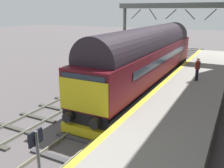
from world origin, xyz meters
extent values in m
plane|color=#575153|center=(0.00, 0.00, 0.00)|extent=(140.00, 140.00, 0.00)
cube|color=gray|center=(-0.72, 0.00, 0.07)|extent=(0.07, 60.00, 0.15)
cube|color=gray|center=(0.72, 0.00, 0.07)|extent=(0.07, 60.00, 0.15)
cube|color=#414044|center=(0.00, -4.17, 0.04)|extent=(2.50, 0.26, 0.09)
cube|color=#414044|center=(0.00, -2.50, 0.04)|extent=(2.50, 0.26, 0.09)
cube|color=#414044|center=(0.00, -0.83, 0.04)|extent=(2.50, 0.26, 0.09)
cube|color=#414044|center=(0.00, 0.83, 0.04)|extent=(2.50, 0.26, 0.09)
cube|color=#414044|center=(0.00, 2.50, 0.04)|extent=(2.50, 0.26, 0.09)
cube|color=#414044|center=(0.00, 4.17, 0.04)|extent=(2.50, 0.26, 0.09)
cube|color=#414044|center=(0.00, 5.83, 0.04)|extent=(2.50, 0.26, 0.09)
cube|color=#414044|center=(0.00, 7.50, 0.04)|extent=(2.50, 0.26, 0.09)
cube|color=#414044|center=(0.00, 9.17, 0.04)|extent=(2.50, 0.26, 0.09)
cube|color=#414044|center=(0.00, 10.83, 0.04)|extent=(2.50, 0.26, 0.09)
cube|color=#414044|center=(0.00, 12.50, 0.04)|extent=(2.50, 0.26, 0.09)
cube|color=#414044|center=(0.00, 14.17, 0.04)|extent=(2.50, 0.26, 0.09)
cube|color=#414044|center=(0.00, 15.83, 0.04)|extent=(2.50, 0.26, 0.09)
cube|color=#414044|center=(0.00, 17.50, 0.04)|extent=(2.50, 0.26, 0.09)
cube|color=#414044|center=(0.00, 19.17, 0.04)|extent=(2.50, 0.26, 0.09)
cube|color=#414044|center=(0.00, 20.83, 0.04)|extent=(2.50, 0.26, 0.09)
cube|color=#414044|center=(0.00, 22.50, 0.04)|extent=(2.50, 0.26, 0.09)
cube|color=#414044|center=(0.00, 24.17, 0.04)|extent=(2.50, 0.26, 0.09)
cube|color=#414044|center=(0.00, 25.83, 0.04)|extent=(2.50, 0.26, 0.09)
cube|color=#414044|center=(0.00, 27.50, 0.04)|extent=(2.50, 0.26, 0.09)
cube|color=#414044|center=(0.00, 29.17, 0.04)|extent=(2.50, 0.26, 0.09)
cube|color=slate|center=(-4.19, 0.00, 0.07)|extent=(0.07, 60.00, 0.15)
cube|color=slate|center=(-2.75, 0.00, 0.07)|extent=(0.07, 60.00, 0.15)
cube|color=#414039|center=(-3.47, -3.08, 0.04)|extent=(2.50, 0.26, 0.09)
cube|color=#414039|center=(-3.47, -1.54, 0.04)|extent=(2.50, 0.26, 0.09)
cube|color=#414039|center=(-3.47, 0.00, 0.04)|extent=(2.50, 0.26, 0.09)
cube|color=#414039|center=(-3.47, 1.54, 0.04)|extent=(2.50, 0.26, 0.09)
cube|color=#414039|center=(-3.47, 3.08, 0.04)|extent=(2.50, 0.26, 0.09)
cube|color=#414039|center=(-3.47, 4.62, 0.04)|extent=(2.50, 0.26, 0.09)
cube|color=#414039|center=(-3.47, 6.15, 0.04)|extent=(2.50, 0.26, 0.09)
cube|color=#414039|center=(-3.47, 7.69, 0.04)|extent=(2.50, 0.26, 0.09)
cube|color=#414039|center=(-3.47, 9.23, 0.04)|extent=(2.50, 0.26, 0.09)
cube|color=#414039|center=(-3.47, 10.77, 0.04)|extent=(2.50, 0.26, 0.09)
cube|color=#414039|center=(-3.47, 12.31, 0.04)|extent=(2.50, 0.26, 0.09)
cube|color=#414039|center=(-3.47, 13.85, 0.04)|extent=(2.50, 0.26, 0.09)
cube|color=#414039|center=(-3.47, 15.38, 0.04)|extent=(2.50, 0.26, 0.09)
cube|color=#414039|center=(-3.47, 16.92, 0.04)|extent=(2.50, 0.26, 0.09)
cube|color=#414039|center=(-3.47, 18.46, 0.04)|extent=(2.50, 0.26, 0.09)
cube|color=#414039|center=(-3.47, 20.00, 0.04)|extent=(2.50, 0.26, 0.09)
cube|color=#414039|center=(-3.47, 21.54, 0.04)|extent=(2.50, 0.26, 0.09)
cube|color=#414039|center=(-3.47, 23.08, 0.04)|extent=(2.50, 0.26, 0.09)
cube|color=#414039|center=(-3.47, 24.62, 0.04)|extent=(2.50, 0.26, 0.09)
cube|color=#414039|center=(-3.47, 26.15, 0.04)|extent=(2.50, 0.26, 0.09)
cube|color=#414039|center=(-3.47, 27.69, 0.04)|extent=(2.50, 0.26, 0.09)
cube|color=#414039|center=(-3.47, 29.23, 0.04)|extent=(2.50, 0.26, 0.09)
cube|color=gray|center=(3.60, 0.00, 0.50)|extent=(4.00, 44.00, 1.00)
cube|color=yellow|center=(1.75, 0.00, 1.00)|extent=(0.30, 44.00, 0.01)
cube|color=black|center=(0.00, 6.73, 0.82)|extent=(2.56, 17.41, 0.60)
cube|color=#550F19|center=(0.00, 6.73, 2.17)|extent=(2.70, 17.41, 2.10)
cylinder|color=#282029|center=(0.00, 6.73, 3.40)|extent=(2.56, 16.02, 2.57)
cube|color=yellow|center=(0.00, -2.02, 2.02)|extent=(2.65, 0.08, 1.58)
cube|color=#232D3D|center=(0.00, -2.00, 2.75)|extent=(2.38, 0.04, 0.64)
cube|color=#232D3D|center=(1.37, 6.73, 2.47)|extent=(0.04, 12.19, 0.44)
cylinder|color=black|center=(-0.75, -2.23, 0.92)|extent=(0.48, 0.35, 0.48)
cylinder|color=black|center=(0.75, -2.23, 0.92)|extent=(0.48, 0.35, 0.48)
cube|color=yellow|center=(0.00, -2.08, 0.29)|extent=(2.43, 0.36, 0.47)
cylinder|color=black|center=(0.00, -0.46, 0.52)|extent=(1.64, 1.04, 1.04)
cylinder|color=black|center=(0.00, 0.64, 0.52)|extent=(1.64, 1.04, 1.04)
cylinder|color=black|center=(0.00, 1.74, 0.52)|extent=(1.64, 1.04, 1.04)
cylinder|color=black|center=(0.00, 11.72, 0.52)|extent=(1.64, 1.04, 1.04)
cylinder|color=black|center=(0.00, 12.82, 0.52)|extent=(1.64, 1.04, 1.04)
cylinder|color=black|center=(0.00, 13.92, 0.52)|extent=(1.64, 1.04, 1.04)
cube|color=black|center=(2.11, -7.09, 2.95)|extent=(0.05, 0.44, 0.36)
cube|color=white|center=(2.08, -7.09, 2.95)|extent=(0.01, 0.20, 0.24)
cylinder|color=#242437|center=(3.63, 6.83, 1.43)|extent=(0.13, 0.13, 0.84)
cylinder|color=#242437|center=(3.70, 7.02, 1.43)|extent=(0.13, 0.13, 0.84)
cylinder|color=maroon|center=(3.66, 6.92, 2.13)|extent=(0.43, 0.43, 0.56)
sphere|color=tan|center=(3.66, 6.92, 2.54)|extent=(0.22, 0.22, 0.22)
cylinder|color=maroon|center=(3.60, 6.72, 2.13)|extent=(0.09, 0.09, 0.52)
cylinder|color=maroon|center=(3.73, 7.12, 2.13)|extent=(0.09, 0.09, 0.52)
cylinder|color=slate|center=(-5.87, 15.33, 3.01)|extent=(0.36, 0.36, 6.02)
cube|color=slate|center=(0.31, 15.33, 6.27)|extent=(12.77, 2.00, 0.50)
cylinder|color=slate|center=(-4.51, 15.33, 5.42)|extent=(1.09, 0.10, 1.03)
cylinder|color=slate|center=(-2.58, 15.33, 5.42)|extent=(0.93, 0.10, 1.18)
cylinder|color=slate|center=(-0.65, 15.33, 5.42)|extent=(1.10, 0.10, 1.02)
cylinder|color=slate|center=(1.28, 15.33, 5.42)|extent=(1.09, 0.10, 1.03)
cylinder|color=slate|center=(3.21, 15.33, 5.42)|extent=(1.04, 0.10, 1.08)
camera|label=1|loc=(6.10, -10.86, 5.83)|focal=39.42mm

